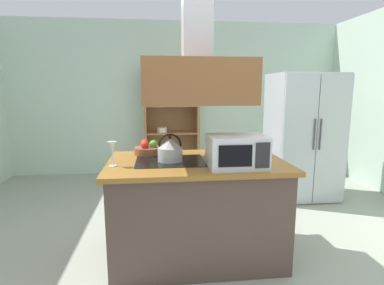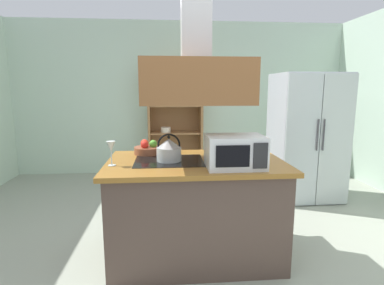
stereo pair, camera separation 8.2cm
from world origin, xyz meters
name	(u,v)px [view 2 (the right image)]	position (x,y,z in m)	size (l,w,h in m)	color
ground_plane	(199,254)	(0.00, 0.00, 0.00)	(7.80, 7.80, 0.00)	#979C8B
wall_back	(181,99)	(0.00, 3.00, 1.35)	(6.00, 0.12, 2.70)	silver
kitchen_island	(195,208)	(-0.03, 0.00, 0.45)	(1.55, 0.97, 0.90)	#503D35
range_hood	(196,67)	(-0.03, 0.00, 1.71)	(0.90, 0.70, 1.30)	brown
refrigerator	(306,137)	(1.66, 1.41, 0.87)	(0.90, 0.78, 1.73)	#B1B5C0
dish_cabinet	(175,128)	(-0.12, 2.78, 0.85)	(0.95, 0.40, 1.90)	olive
kettle	(169,150)	(-0.26, 0.00, 1.00)	(0.22, 0.22, 0.24)	silver
cutting_board	(225,157)	(0.25, 0.08, 0.91)	(0.34, 0.24, 0.02)	white
microwave	(235,152)	(0.26, -0.26, 1.03)	(0.46, 0.35, 0.26)	silver
wine_glass_on_counter	(111,148)	(-0.74, -0.12, 1.05)	(0.08, 0.08, 0.21)	silver
fruit_bowl	(148,149)	(-0.47, 0.31, 0.95)	(0.26, 0.26, 0.14)	brown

